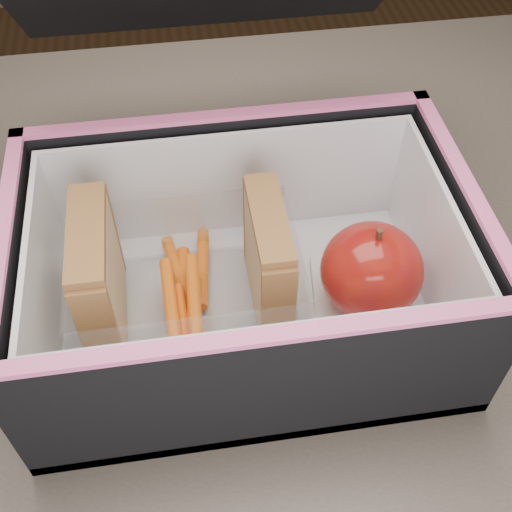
{
  "coord_description": "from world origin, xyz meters",
  "views": [
    {
      "loc": [
        -0.04,
        -0.33,
        1.18
      ],
      "look_at": [
        0.0,
        -0.02,
        0.81
      ],
      "focal_mm": 45.0,
      "sensor_mm": 36.0,
      "label": 1
    }
  ],
  "objects": [
    {
      "name": "kitchen_table",
      "position": [
        0.0,
        0.0,
        0.66
      ],
      "size": [
        1.2,
        0.8,
        0.75
      ],
      "color": "#64564B",
      "rests_on": "ground"
    },
    {
      "name": "lunch_bag",
      "position": [
        -0.01,
        -0.02,
        0.82
      ],
      "size": [
        0.32,
        0.36,
        0.28
      ],
      "color": "black",
      "rests_on": "kitchen_table"
    },
    {
      "name": "plastic_tub",
      "position": [
        -0.05,
        -0.02,
        0.8
      ],
      "size": [
        0.17,
        0.12,
        0.07
      ],
      "primitive_type": null,
      "color": "white",
      "rests_on": "lunch_bag"
    },
    {
      "name": "sandwich_left",
      "position": [
        -0.11,
        -0.02,
        0.82
      ],
      "size": [
        0.03,
        0.09,
        0.1
      ],
      "color": "tan",
      "rests_on": "plastic_tub"
    },
    {
      "name": "sandwich_right",
      "position": [
        0.01,
        -0.02,
        0.82
      ],
      "size": [
        0.02,
        0.09,
        0.1
      ],
      "color": "tan",
      "rests_on": "plastic_tub"
    },
    {
      "name": "carrot_sticks",
      "position": [
        -0.05,
        -0.03,
        0.78
      ],
      "size": [
        0.04,
        0.15,
        0.03
      ],
      "color": "orange",
      "rests_on": "plastic_tub"
    },
    {
      "name": "paper_napkin",
      "position": [
        0.09,
        -0.03,
        0.77
      ],
      "size": [
        0.08,
        0.08,
        0.01
      ],
      "primitive_type": "cube",
      "rotation": [
        0.0,
        0.0,
        -0.14
      ],
      "color": "white",
      "rests_on": "lunch_bag"
    },
    {
      "name": "red_apple",
      "position": [
        0.09,
        -0.04,
        0.81
      ],
      "size": [
        0.1,
        0.1,
        0.08
      ],
      "rotation": [
        0.0,
        0.0,
        -0.42
      ],
      "color": "maroon",
      "rests_on": "paper_napkin"
    }
  ]
}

